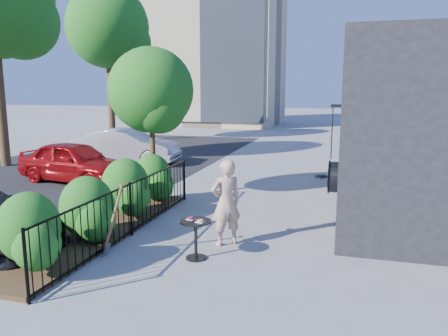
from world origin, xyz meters
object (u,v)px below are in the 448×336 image
(cafe_table, at_px, (196,232))
(car_silver, at_px, (127,146))
(car_red, at_px, (75,162))
(patio_tree, at_px, (153,95))
(woman, at_px, (226,203))
(street_tree_far, at_px, (109,32))
(shovel, at_px, (112,224))

(cafe_table, xyz_separation_m, car_silver, (-5.95, 8.62, 0.20))
(cafe_table, xyz_separation_m, car_red, (-5.84, 5.00, 0.17))
(car_red, bearing_deg, patio_tree, -103.23)
(woman, xyz_separation_m, car_silver, (-6.26, 7.79, -0.14))
(car_red, bearing_deg, street_tree_far, 32.96)
(shovel, height_order, car_silver, car_silver)
(shovel, bearing_deg, street_tree_far, 119.89)
(street_tree_far, relative_size, woman, 5.04)
(patio_tree, height_order, car_red, patio_tree)
(patio_tree, distance_m, cafe_table, 4.87)
(patio_tree, relative_size, cafe_table, 5.35)
(street_tree_far, bearing_deg, cafe_table, -55.61)
(car_red, relative_size, car_silver, 0.92)
(street_tree_far, distance_m, car_red, 11.89)
(patio_tree, relative_size, car_silver, 0.95)
(car_red, height_order, car_silver, car_silver)
(car_silver, bearing_deg, shovel, -157.12)
(woman, relative_size, shovel, 1.18)
(woman, bearing_deg, street_tree_far, -93.41)
(patio_tree, bearing_deg, woman, -45.18)
(cafe_table, bearing_deg, patio_tree, 124.00)
(cafe_table, height_order, woman, woman)
(cafe_table, bearing_deg, street_tree_far, 124.39)
(shovel, distance_m, car_silver, 10.03)
(shovel, relative_size, car_silver, 0.34)
(woman, xyz_separation_m, car_red, (-6.15, 4.17, -0.17))
(cafe_table, height_order, car_red, car_red)
(street_tree_far, bearing_deg, patio_tree, -55.49)
(woman, relative_size, car_red, 0.43)
(street_tree_far, xyz_separation_m, car_silver, (4.16, -6.15, -5.23))
(patio_tree, xyz_separation_m, woman, (2.72, -2.74, -1.94))
(cafe_table, bearing_deg, woman, 69.43)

